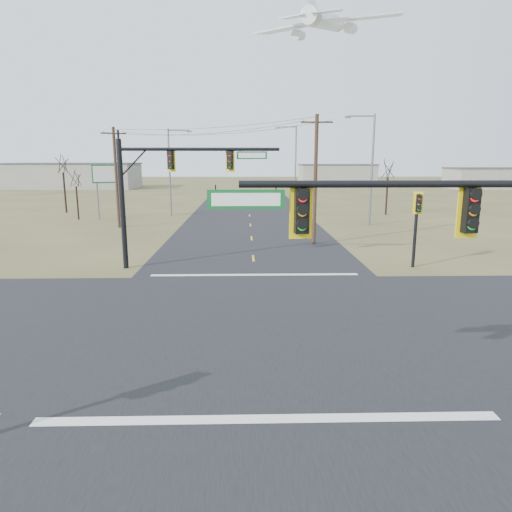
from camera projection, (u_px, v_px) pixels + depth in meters
The scene contains 21 objects.
ground at pixel (259, 320), 19.09m from camera, with size 320.00×320.00×0.00m, color olive.
road_ew at pixel (259, 320), 19.09m from camera, with size 160.00×14.00×0.02m, color black.
road_ns at pixel (259, 319), 19.09m from camera, with size 14.00×160.00×0.02m, color black.
stop_bar_near at pixel (267, 419), 11.75m from camera, with size 12.00×0.40×0.01m, color silver.
stop_bar_far at pixel (255, 275), 26.42m from camera, with size 12.00×0.40×0.01m, color silver.
mast_arm_near at pixel (474, 234), 10.87m from camera, with size 10.33×0.46×6.62m.
mast_arm_far at pixel (168, 177), 27.11m from camera, with size 9.59×0.58×7.77m.
pedestal_signal_ne at pixel (417, 213), 27.63m from camera, with size 0.67×0.58×4.70m.
utility_pole_near at pixel (315, 178), 35.12m from camera, with size 2.43×0.29×9.92m.
utility_pole_far at pixel (116, 176), 43.92m from camera, with size 2.20×1.03×9.58m.
highway_sign at pixel (108, 181), 50.21m from camera, with size 3.00×1.30×6.02m.
streetlight_a at pixel (370, 164), 45.36m from camera, with size 3.04×0.32×10.91m.
streetlight_b at pixel (294, 161), 66.85m from camera, with size 3.18×0.46×11.37m.
streetlight_c at pixel (171, 168), 52.92m from camera, with size 2.78×0.27×10.01m.
bare_tree_a at pixel (75, 178), 49.95m from camera, with size 2.88×2.88×5.78m.
bare_tree_b at pixel (62, 163), 56.28m from camera, with size 3.24×3.24×7.61m.
bare_tree_c at pixel (388, 169), 54.20m from camera, with size 3.22×3.22×6.98m.
warehouse_left at pixel (75, 176), 105.57m from camera, with size 28.00×14.00×5.50m, color gray.
warehouse_mid at pixel (336, 174), 126.74m from camera, with size 20.00×12.00×5.00m, color gray.
warehouse_right at pixel (490, 179), 103.06m from camera, with size 18.00×10.00×4.50m, color gray.
jet_airliner at pixel (324, 20), 86.50m from camera, with size 26.15×26.52×12.26m.
Camera 1 is at (-0.56, -18.11, 6.59)m, focal length 32.00 mm.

